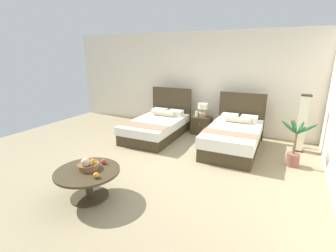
{
  "coord_description": "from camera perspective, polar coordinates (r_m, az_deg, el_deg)",
  "views": [
    {
      "loc": [
        2.14,
        -4.1,
        2.22
      ],
      "look_at": [
        -0.16,
        0.42,
        0.7
      ],
      "focal_mm": 26.3,
      "sensor_mm": 36.0,
      "label": 1
    }
  ],
  "objects": [
    {
      "name": "ground_plane",
      "position": [
        5.13,
        -0.53,
        -9.06
      ],
      "size": [
        9.52,
        9.31,
        0.02
      ],
      "primitive_type": "cube",
      "color": "gray"
    },
    {
      "name": "wall_back",
      "position": [
        7.32,
        9.96,
        10.02
      ],
      "size": [
        9.52,
        0.12,
        2.8
      ],
      "primitive_type": "cube",
      "color": "beige",
      "rests_on": "ground"
    },
    {
      "name": "bed_near_window",
      "position": [
        6.72,
        -2.49,
        -0.07
      ],
      "size": [
        1.28,
        2.1,
        1.22
      ],
      "color": "#3A301D",
      "rests_on": "ground"
    },
    {
      "name": "bed_near_corner",
      "position": [
        6.0,
        14.93,
        -2.39
      ],
      "size": [
        1.22,
        2.08,
        1.22
      ],
      "color": "#3A301D",
      "rests_on": "ground"
    },
    {
      "name": "nightstand",
      "position": [
        7.01,
        7.82,
        0.19
      ],
      "size": [
        0.52,
        0.41,
        0.5
      ],
      "color": "#3A301D",
      "rests_on": "ground"
    },
    {
      "name": "table_lamp",
      "position": [
        6.91,
        8.03,
        3.94
      ],
      "size": [
        0.27,
        0.27,
        0.37
      ],
      "color": "tan",
      "rests_on": "nightstand"
    },
    {
      "name": "vase",
      "position": [
        6.94,
        6.61,
        2.85
      ],
      "size": [
        0.08,
        0.08,
        0.16
      ],
      "color": "silver",
      "rests_on": "nightstand"
    },
    {
      "name": "coffee_table",
      "position": [
        4.11,
        -18.06,
        -11.26
      ],
      "size": [
        1.0,
        1.0,
        0.47
      ],
      "color": "#3A301D",
      "rests_on": "ground"
    },
    {
      "name": "fruit_bowl",
      "position": [
        4.07,
        -18.06,
        -8.48
      ],
      "size": [
        0.33,
        0.33,
        0.21
      ],
      "color": "brown",
      "rests_on": "coffee_table"
    },
    {
      "name": "loose_apple",
      "position": [
        4.19,
        -14.67,
        -7.96
      ],
      "size": [
        0.08,
        0.08,
        0.08
      ],
      "color": "#B43E2B",
      "rests_on": "coffee_table"
    },
    {
      "name": "loose_orange",
      "position": [
        3.78,
        -16.31,
        -10.87
      ],
      "size": [
        0.08,
        0.08,
        0.08
      ],
      "color": "orange",
      "rests_on": "coffee_table"
    },
    {
      "name": "floor_lamp_corner",
      "position": [
        6.4,
        28.65,
        0.5
      ],
      "size": [
        0.22,
        0.22,
        1.33
      ],
      "color": "black",
      "rests_on": "ground"
    },
    {
      "name": "potted_palm",
      "position": [
        5.56,
        27.2,
        -4.88
      ],
      "size": [
        0.66,
        0.52,
        1.02
      ],
      "color": "brown",
      "rests_on": "ground"
    }
  ]
}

